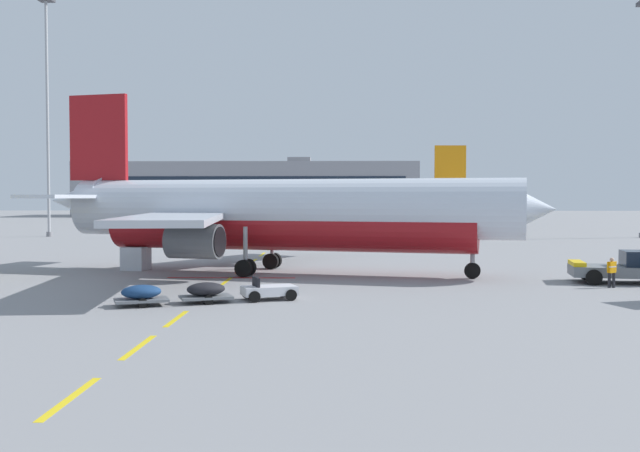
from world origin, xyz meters
name	(u,v)px	position (x,y,z in m)	size (l,w,h in m)	color
ground	(516,255)	(40.00, 40.00, 0.00)	(400.00, 400.00, 0.00)	gray
apron_paint_markings	(258,257)	(18.00, 37.38, 0.00)	(8.00, 96.58, 0.01)	yellow
airliner_foreground	(280,213)	(20.81, 24.85, 3.95)	(34.49, 33.65, 12.20)	silver
pushback_tug	(629,268)	(41.63, 19.82, 0.90)	(6.38, 3.94, 2.08)	slate
airliner_mid_left	(355,204)	(26.94, 80.34, 3.98)	(35.03, 34.92, 12.31)	white
baggage_train	(207,292)	(18.43, 11.34, 0.52)	(8.56, 4.45, 1.14)	silver
ground_crew_worker	(612,271)	(39.84, 17.65, 0.95)	(0.62, 0.46, 1.68)	#232328
uld_cargo_container	(136,258)	(10.72, 26.66, 0.80)	(1.86, 1.83, 1.60)	#B7BCC6
apron_light_mast_near	(47,92)	(-11.99, 67.96, 18.25)	(1.80, 1.80, 30.01)	slate
terminal_satellite	(250,190)	(1.15, 169.45, 6.93)	(86.71, 27.40, 15.43)	gray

